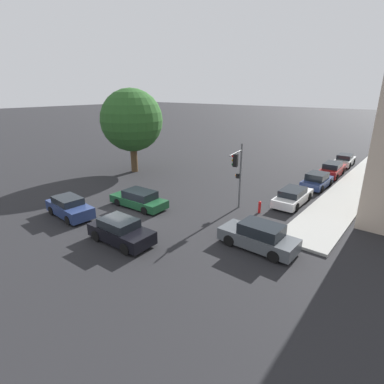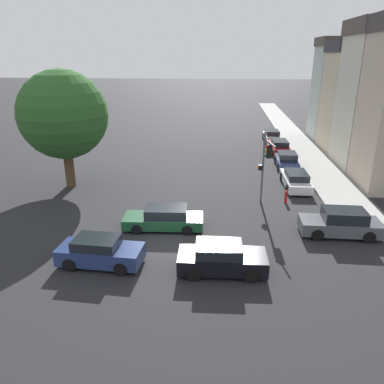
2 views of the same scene
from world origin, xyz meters
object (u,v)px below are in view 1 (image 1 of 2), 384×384
crossing_car_1 (259,237)px  parked_car_0 (293,196)px  crossing_car_3 (69,207)px  parked_car_2 (332,170)px  crossing_car_0 (121,231)px  parked_car_3 (345,160)px  crossing_car_2 (139,199)px  street_tree (132,120)px  traffic_signal (237,168)px  fire_hydrant (260,207)px  parked_car_1 (317,181)px

crossing_car_1 → parked_car_0: (-1.15, 8.20, -0.09)m
crossing_car_1 → crossing_car_3: size_ratio=1.07×
parked_car_2 → parked_car_0: bearing=177.6°
crossing_car_0 → parked_car_3: size_ratio=1.01×
crossing_car_1 → parked_car_3: crossing_car_1 is taller
crossing_car_2 → parked_car_0: bearing=-141.2°
crossing_car_0 → parked_car_0: (5.66, 12.71, -0.06)m
street_tree → parked_car_3: (17.72, 17.77, -4.96)m
street_tree → crossing_car_0: bearing=-43.6°
traffic_signal → street_tree: bearing=-20.7°
fire_hydrant → parked_car_2: bearing=84.5°
parked_car_2 → crossing_car_2: bearing=152.2°
crossing_car_1 → parked_car_0: bearing=-81.3°
crossing_car_0 → crossing_car_3: 6.00m
crossing_car_0 → parked_car_3: bearing=77.3°
parked_car_2 → traffic_signal: bearing=166.6°
crossing_car_0 → parked_car_1: bearing=70.6°
parked_car_1 → fire_hydrant: bearing=172.5°
parked_car_1 → fire_hydrant: 9.04m
street_tree → fire_hydrant: size_ratio=9.74×
crossing_car_2 → traffic_signal: bearing=-148.9°
crossing_car_0 → parked_car_0: size_ratio=0.89×
parked_car_0 → parked_car_3: parked_car_3 is taller
street_tree → parked_car_0: size_ratio=1.87×
traffic_signal → parked_car_0: size_ratio=1.05×
traffic_signal → crossing_car_3: bearing=34.4°
crossing_car_0 → parked_car_1: (5.79, 18.30, -0.03)m
crossing_car_1 → crossing_car_0: bearing=34.2°
parked_car_2 → parked_car_3: bearing=-0.4°
crossing_car_1 → crossing_car_2: crossing_car_1 is taller
traffic_signal → crossing_car_2: 7.97m
crossing_car_0 → crossing_car_1: bearing=31.7°
parked_car_0 → street_tree: bearing=92.9°
street_tree → parked_car_2: bearing=33.7°
crossing_car_1 → crossing_car_3: crossing_car_1 is taller
crossing_car_0 → parked_car_1: size_ratio=1.04×
crossing_car_1 → crossing_car_3: bearing=19.6°
parked_car_3 → traffic_signal: bearing=170.2°
parked_car_1 → parked_car_2: size_ratio=0.86×
crossing_car_3 → traffic_signal: bearing=48.0°
crossing_car_2 → parked_car_3: parked_car_3 is taller
crossing_car_3 → parked_car_3: 31.38m
street_tree → crossing_car_2: bearing=-39.1°
parked_car_0 → fire_hydrant: 3.57m
crossing_car_3 → parked_car_0: size_ratio=0.88×
crossing_car_3 → fire_hydrant: bearing=44.9°
traffic_signal → fire_hydrant: size_ratio=5.48×
crossing_car_1 → crossing_car_2: (-10.29, 0.02, -0.09)m
traffic_signal → crossing_car_3: size_ratio=1.19×
street_tree → parked_car_2: street_tree is taller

